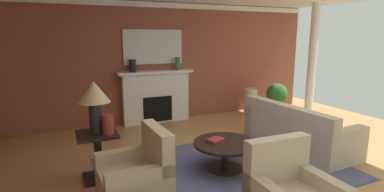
# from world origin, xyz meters

# --- Properties ---
(ground_plane) EXTENTS (9.68, 9.68, 0.00)m
(ground_plane) POSITION_xyz_m (0.00, 0.00, 0.00)
(ground_plane) COLOR tan
(wall_fireplace) EXTENTS (8.05, 0.12, 2.85)m
(wall_fireplace) POSITION_xyz_m (0.00, 3.30, 1.42)
(wall_fireplace) COLOR brown
(wall_fireplace) RESTS_ON ground_plane
(crown_moulding) EXTENTS (8.05, 0.08, 0.12)m
(crown_moulding) POSITION_xyz_m (0.00, 3.22, 2.77)
(crown_moulding) COLOR white
(area_rug) EXTENTS (3.78, 2.49, 0.01)m
(area_rug) POSITION_xyz_m (-0.20, 0.12, 0.01)
(area_rug) COLOR #4C517A
(area_rug) RESTS_ON ground_plane
(fireplace) EXTENTS (1.80, 0.35, 1.25)m
(fireplace) POSITION_xyz_m (-0.38, 3.09, 0.59)
(fireplace) COLOR white
(fireplace) RESTS_ON ground_plane
(mantel_mirror) EXTENTS (1.43, 0.04, 0.80)m
(mantel_mirror) POSITION_xyz_m (-0.38, 3.21, 1.81)
(mantel_mirror) COLOR silver
(sofa) EXTENTS (1.02, 2.15, 0.85)m
(sofa) POSITION_xyz_m (1.51, 0.39, 0.30)
(sofa) COLOR #BCB299
(sofa) RESTS_ON ground_plane
(armchair_near_window) EXTENTS (0.83, 0.83, 0.95)m
(armchair_near_window) POSITION_xyz_m (-1.68, -0.25, 0.31)
(armchair_near_window) COLOR #C1B293
(armchair_near_window) RESTS_ON ground_plane
(coffee_table) EXTENTS (1.00, 1.00, 0.45)m
(coffee_table) POSITION_xyz_m (-0.20, 0.12, 0.34)
(coffee_table) COLOR black
(coffee_table) RESTS_ON ground_plane
(side_table) EXTENTS (0.56, 0.56, 0.70)m
(side_table) POSITION_xyz_m (-2.04, 0.61, 0.40)
(side_table) COLOR black
(side_table) RESTS_ON ground_plane
(table_lamp) EXTENTS (0.44, 0.44, 0.75)m
(table_lamp) POSITION_xyz_m (-2.04, 0.61, 1.22)
(table_lamp) COLOR black
(table_lamp) RESTS_ON side_table
(vase_on_side_table) EXTENTS (0.15, 0.15, 0.28)m
(vase_on_side_table) POSITION_xyz_m (-1.89, 0.49, 0.84)
(vase_on_side_table) COLOR #9E3328
(vase_on_side_table) RESTS_ON side_table
(vase_mantel_right) EXTENTS (0.12, 0.12, 0.31)m
(vase_mantel_right) POSITION_xyz_m (0.17, 3.04, 1.41)
(vase_mantel_right) COLOR #33703D
(vase_mantel_right) RESTS_ON fireplace
(vase_tall_corner) EXTENTS (0.34, 0.34, 0.69)m
(vase_tall_corner) POSITION_xyz_m (2.16, 2.79, 0.35)
(vase_tall_corner) COLOR beige
(vase_tall_corner) RESTS_ON ground_plane
(vase_mantel_left) EXTENTS (0.16, 0.16, 0.29)m
(vase_mantel_left) POSITION_xyz_m (-0.93, 3.04, 1.40)
(vase_mantel_left) COLOR black
(vase_mantel_left) RESTS_ON fireplace
(book_red_cover) EXTENTS (0.30, 0.26, 0.04)m
(book_red_cover) POSITION_xyz_m (-0.32, 0.21, 0.47)
(book_red_cover) COLOR maroon
(book_red_cover) RESTS_ON coffee_table
(potted_plant) EXTENTS (0.56, 0.56, 0.83)m
(potted_plant) POSITION_xyz_m (2.76, 2.47, 0.49)
(potted_plant) COLOR #333333
(potted_plant) RESTS_ON ground_plane
(column_white) EXTENTS (0.20, 0.20, 2.85)m
(column_white) POSITION_xyz_m (3.37, 1.95, 1.42)
(column_white) COLOR white
(column_white) RESTS_ON ground_plane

